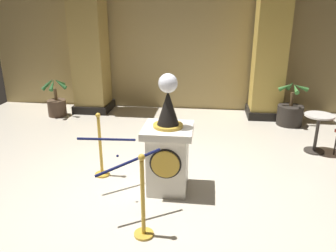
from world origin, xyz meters
name	(u,v)px	position (x,y,z in m)	size (l,w,h in m)	color
ground_plane	(153,183)	(0.00, 0.00, 0.00)	(10.14, 10.14, 0.00)	beige
back_wall	(179,40)	(0.00, 4.31, 1.82)	(10.14, 0.16, 3.64)	tan
pedestal_clock	(168,148)	(0.25, -0.15, 0.67)	(0.71, 0.71, 1.77)	silver
stanchion_near	(101,154)	(-0.88, 0.17, 0.38)	(0.24, 0.24, 1.08)	gold
stanchion_far	(143,208)	(0.10, -1.26, 0.38)	(0.24, 0.24, 1.08)	gold
velvet_rope	(117,150)	(-0.39, -0.55, 0.79)	(1.23, 1.24, 0.22)	#141947
column_left	(90,45)	(-2.23, 3.74, 1.73)	(0.95, 0.95, 3.49)	black
column_right	(270,47)	(2.23, 3.74, 1.73)	(0.88, 0.88, 3.49)	black
potted_palm_left	(57,104)	(-3.01, 3.15, 0.32)	(0.67, 0.67, 1.00)	#4C3828
potted_palm_right	(290,113)	(2.73, 3.15, 0.29)	(0.67, 0.66, 1.05)	#2D2823
cafe_table	(317,128)	(2.87, 1.59, 0.47)	(0.53, 0.53, 0.74)	#332D28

